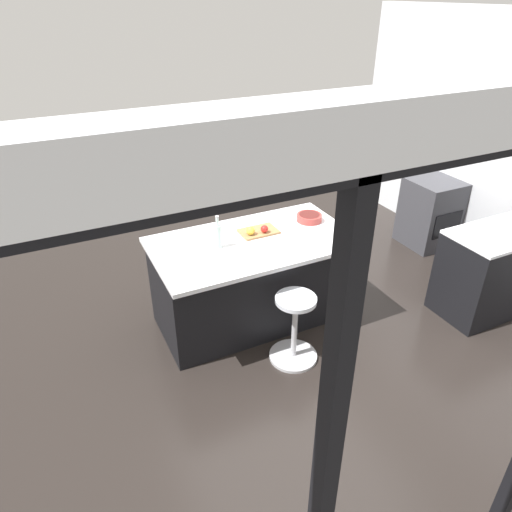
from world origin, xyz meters
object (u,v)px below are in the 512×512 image
object	(u,v)px
apple_red	(264,229)
water_bottle	(218,235)
oven_range	(430,213)
fruit_bowl	(309,217)
apple_yellow	(250,231)
kitchen_island	(252,279)
stool_by_window	(294,330)
cutting_board	(259,231)

from	to	relation	value
apple_red	water_bottle	world-z (taller)	water_bottle
oven_range	apple_red	world-z (taller)	apple_red
water_bottle	fruit_bowl	size ratio (longest dim) A/B	1.24
oven_range	fruit_bowl	size ratio (longest dim) A/B	3.46
apple_yellow	water_bottle	world-z (taller)	water_bottle
apple_red	oven_range	bearing A→B (deg)	-170.59
kitchen_island	stool_by_window	size ratio (longest dim) A/B	2.84
apple_red	kitchen_island	bearing A→B (deg)	9.86
cutting_board	apple_red	distance (m)	0.08
oven_range	fruit_bowl	distance (m)	2.19
cutting_board	fruit_bowl	xyz separation A→B (m)	(-0.57, -0.01, 0.03)
stool_by_window	apple_yellow	xyz separation A→B (m)	(0.07, -0.75, 0.67)
cutting_board	apple_yellow	bearing A→B (deg)	21.79
water_bottle	cutting_board	bearing A→B (deg)	-166.72
apple_red	water_bottle	size ratio (longest dim) A/B	0.23
stool_by_window	fruit_bowl	distance (m)	1.19
apple_red	fruit_bowl	size ratio (longest dim) A/B	0.29
stool_by_window	fruit_bowl	xyz separation A→B (m)	(-0.61, -0.80, 0.65)
kitchen_island	water_bottle	bearing A→B (deg)	3.75
kitchen_island	cutting_board	xyz separation A→B (m)	(-0.12, -0.09, 0.46)
fruit_bowl	cutting_board	bearing A→B (deg)	0.68
stool_by_window	apple_red	xyz separation A→B (m)	(-0.07, -0.73, 0.66)
fruit_bowl	apple_red	bearing A→B (deg)	7.08
water_bottle	kitchen_island	bearing A→B (deg)	-176.25
apple_red	water_bottle	xyz separation A→B (m)	(0.49, 0.05, 0.07)
oven_range	cutting_board	size ratio (longest dim) A/B	2.42
apple_yellow	apple_red	bearing A→B (deg)	172.83
apple_yellow	cutting_board	bearing A→B (deg)	-158.21
kitchen_island	fruit_bowl	xyz separation A→B (m)	(-0.69, -0.09, 0.49)
oven_range	water_bottle	size ratio (longest dim) A/B	2.79
apple_red	water_bottle	distance (m)	0.50
oven_range	kitchen_island	bearing A→B (deg)	9.44
cutting_board	water_bottle	world-z (taller)	water_bottle
cutting_board	apple_red	world-z (taller)	apple_red
oven_range	apple_red	size ratio (longest dim) A/B	11.98
stool_by_window	water_bottle	size ratio (longest dim) A/B	2.13
cutting_board	water_bottle	distance (m)	0.49
oven_range	stool_by_window	distance (m)	2.95
kitchen_island	water_bottle	distance (m)	0.67
kitchen_island	apple_red	world-z (taller)	apple_red
kitchen_island	apple_yellow	size ratio (longest dim) A/B	22.84
kitchen_island	stool_by_window	world-z (taller)	kitchen_island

